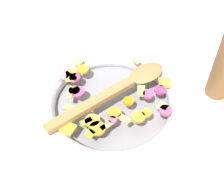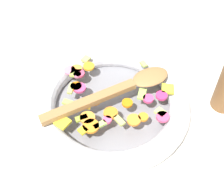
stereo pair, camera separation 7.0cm
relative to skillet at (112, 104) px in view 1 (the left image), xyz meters
The scene contains 4 objects.
ground_plane 0.02m from the skillet, ahead, with size 4.00×4.00×0.00m, color silver.
skillet is the anchor object (origin of this frame).
chopped_vegetables 0.04m from the skillet, 103.28° to the left, with size 0.26×0.29×0.01m.
wooden_spoon 0.05m from the skillet, 82.81° to the right, with size 0.08×0.32×0.01m.
Camera 1 is at (-0.39, 0.23, 0.59)m, focal length 50.00 mm.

